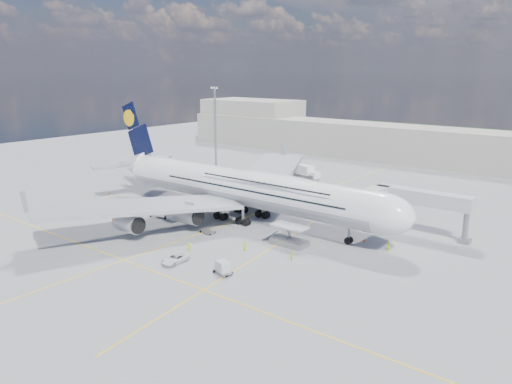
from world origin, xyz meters
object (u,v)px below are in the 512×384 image
Objects in this scene: cargo_loader at (288,238)px; dolly_row_a at (149,213)px; dolly_row_b at (163,216)px; crew_tug at (189,247)px; cone_nose at (365,240)px; dolly_row_c at (124,221)px; crew_wing at (119,217)px; catering_truck_inner at (257,190)px; cone_wing_right_outer at (113,218)px; service_van at (175,259)px; baggage_tug at (171,216)px; cone_wing_left_outer at (279,188)px; catering_truck_outer at (306,174)px; cone_wing_left_inner at (246,196)px; dolly_back at (135,199)px; crew_nose at (388,247)px; dolly_nose_near at (207,231)px; crew_loader at (291,256)px; light_mast at (215,127)px; dolly_nose_far at (223,267)px; airliner at (243,187)px; cone_tail at (109,193)px; crew_van at (245,246)px; jet_bridge at (401,199)px; cone_wing_right_inner at (173,219)px.

cargo_loader is 34.28m from dolly_row_a.
crew_tug is at bearing -43.77° from dolly_row_b.
dolly_row_c is at bearing -155.17° from cone_nose.
crew_wing is 1.08× the size of crew_tug.
catering_truck_inner is 13.76× the size of cone_wing_right_outer.
baggage_tug is at bearing 136.18° from service_van.
crew_tug is 26.46m from cone_wing_right_outer.
cone_wing_left_outer is at bearing 105.22° from crew_tug.
catering_truck_outer is 56.47m from crew_wing.
service_van is 29.20m from cone_wing_right_outer.
cone_wing_left_inner reaches higher than dolly_row_b.
dolly_back is 15.76m from cone_wing_right_outer.
crew_nose is 53.86m from crew_wing.
crew_wing is (-26.07, 8.47, 0.23)m from service_van.
catering_truck_outer is (-25.92, 45.68, 0.85)m from cargo_loader.
dolly_nose_near is 2.18× the size of crew_loader.
crew_loader is at bearing -17.22° from dolly_back.
light_mast is at bearing -162.72° from catering_truck_outer.
dolly_row_b is (-30.14, -2.73, -0.92)m from cargo_loader.
cone_wing_right_outer reaches higher than dolly_row_c.
dolly_nose_far is (29.76, -14.16, 0.75)m from dolly_row_b.
cone_wing_left_outer is 45.11m from cone_wing_right_outer.
dolly_row_a is 0.98× the size of dolly_nose_near.
baggage_tug reaches higher than crew_wing.
crew_tug is at bearing -75.29° from airliner.
cone_wing_left_outer is at bearing 70.03° from dolly_row_b.
dolly_nose_near is at bearing -125.09° from crew_loader.
catering_truck_outer is 13.41× the size of cone_tail.
catering_truck_outer is at bearing 64.27° from dolly_row_a.
crew_tug reaches higher than crew_van.
dolly_row_c is 0.95× the size of dolly_back.
dolly_row_c is 38.76m from crew_loader.
crew_tug reaches higher than dolly_back.
cone_wing_left_outer is (-10.62, 37.81, -0.10)m from dolly_nose_near.
crew_nose reaches higher than cone_wing_left_inner.
dolly_nose_near is 39.27m from cone_wing_left_outer.
crew_nose is 3.42× the size of cone_wing_left_outer.
cone_wing_left_outer reaches higher than dolly_row_b.
jet_bridge is at bearing 11.64° from dolly_row_b.
jet_bridge is 58.13m from cone_wing_right_outer.
dolly_nose_near reaches higher than dolly_row_c.
crew_wing is 3.03× the size of cone_wing_left_inner.
dolly_row_a is 0.68× the size of service_van.
airliner is at bearing 14.66° from crew_van.
crew_tug is at bearing -178.31° from crew_nose.
airliner is at bearing 45.19° from dolly_row_c.
crew_tug is at bearing -127.33° from jet_bridge.
catering_truck_inner is at bearing 33.34° from cone_tail.
airliner is 32.63m from crew_nose.
cone_nose is 39.19m from cone_wing_right_inner.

